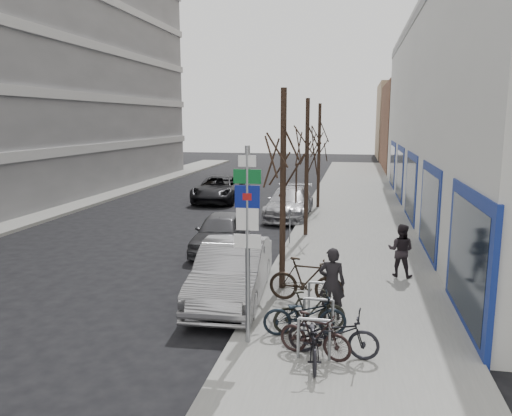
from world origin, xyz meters
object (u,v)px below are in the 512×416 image
at_px(meter_front, 263,265).
at_px(bike_mid_inner, 310,311).
at_px(meter_back, 305,200).
at_px(parked_car_mid, 221,232).
at_px(bike_rack, 318,312).
at_px(parked_car_front, 232,272).
at_px(bike_mid_curb, 305,311).
at_px(bike_far_curb, 333,329).
at_px(tree_near, 283,142).
at_px(meter_mid, 290,223).
at_px(lane_car, 218,189).
at_px(tree_far, 319,131).
at_px(bike_near_right, 315,335).
at_px(highway_sign_pole, 248,233).
at_px(pedestrian_far, 401,250).
at_px(parked_car_back, 289,203).
at_px(pedestrian_near, 332,283).
at_px(tree_mid, 307,135).
at_px(bike_near_left, 314,338).
at_px(bike_far_inner, 306,280).

relative_size(meter_front, bike_mid_inner, 0.79).
bearing_deg(meter_back, parked_car_mid, -109.78).
height_order(bike_rack, parked_car_front, parked_car_front).
relative_size(bike_mid_curb, bike_far_curb, 1.00).
bearing_deg(meter_back, tree_near, -87.55).
xyz_separation_m(tree_near, meter_mid, (-0.45, 5.00, -3.19)).
distance_m(tree_near, lane_car, 16.18).
bearing_deg(lane_car, parked_car_mid, -77.19).
height_order(meter_mid, parked_car_front, parked_car_front).
distance_m(tree_far, bike_near_right, 17.31).
distance_m(highway_sign_pole, bike_near_right, 2.36).
bearing_deg(pedestrian_far, lane_car, -38.59).
distance_m(parked_car_front, parked_car_back, 11.47).
bearing_deg(tree_far, highway_sign_pole, -90.69).
bearing_deg(pedestrian_near, meter_back, -79.92).
distance_m(meter_front, lane_car, 16.14).
bearing_deg(bike_mid_curb, bike_mid_inner, -42.59).
bearing_deg(highway_sign_pole, parked_car_mid, 109.18).
distance_m(bike_rack, lane_car, 18.97).
xyz_separation_m(meter_mid, parked_car_mid, (-2.35, -1.04, -0.22)).
bearing_deg(meter_mid, tree_mid, 73.30).
distance_m(bike_rack, tree_far, 16.31).
relative_size(bike_rack, meter_mid, 1.78).
bearing_deg(meter_mid, highway_sign_pole, -88.32).
bearing_deg(tree_mid, parked_car_front, -99.27).
relative_size(meter_back, parked_car_back, 0.26).
distance_m(bike_mid_curb, parked_car_back, 13.74).
bearing_deg(bike_near_left, pedestrian_near, 76.85).
bearing_deg(tree_near, highway_sign_pole, -93.26).
relative_size(bike_far_curb, lane_car, 0.34).
height_order(parked_car_mid, pedestrian_far, pedestrian_far).
height_order(bike_near_right, parked_car_mid, parked_car_mid).
bearing_deg(pedestrian_near, bike_near_left, 85.95).
height_order(meter_mid, bike_mid_inner, meter_mid).
relative_size(tree_far, meter_front, 4.33).
bearing_deg(meter_mid, parked_car_back, 97.61).
bearing_deg(bike_far_curb, pedestrian_near, 9.33).
height_order(bike_near_left, bike_far_inner, bike_far_inner).
distance_m(meter_front, bike_mid_curb, 2.83).
xyz_separation_m(meter_back, bike_mid_curb, (1.37, -13.46, -0.22)).
relative_size(tree_mid, bike_far_curb, 3.09).
xyz_separation_m(bike_mid_curb, lane_car, (-6.81, 17.65, 0.03)).
height_order(highway_sign_pole, lane_car, highway_sign_pole).
xyz_separation_m(tree_near, tree_mid, (0.00, 6.50, 0.00)).
distance_m(meter_mid, pedestrian_near, 7.15).
bearing_deg(bike_far_inner, bike_rack, -160.42).
bearing_deg(tree_far, bike_far_inner, -86.93).
bearing_deg(bike_mid_inner, bike_rack, -132.62).
xyz_separation_m(bike_far_curb, parked_car_front, (-2.75, 2.93, 0.08)).
distance_m(meter_back, lane_car, 6.87).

